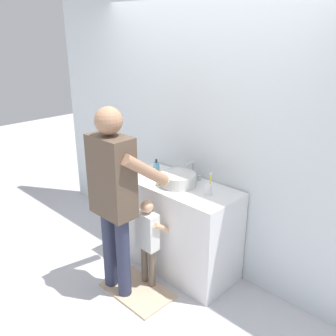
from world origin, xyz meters
TOP-DOWN VIEW (x-y plane):
  - ground_plane at (0.00, 0.00)m, footprint 14.00×14.00m
  - back_wall at (0.00, 0.62)m, footprint 4.40×0.08m
  - vanity_cabinet at (0.00, 0.30)m, footprint 1.16×0.54m
  - sink_basin at (0.00, 0.28)m, footprint 0.33×0.33m
  - faucet at (0.00, 0.49)m, footprint 0.18×0.14m
  - toothbrush_cup at (0.33, 0.31)m, footprint 0.07×0.07m
  - soap_bottle at (-0.32, 0.31)m, footprint 0.06×0.06m
  - bath_mat at (0.00, -0.25)m, footprint 0.64×0.40m
  - child_toddler at (0.00, -0.10)m, footprint 0.27×0.27m
  - adult_parent at (-0.14, -0.34)m, footprint 0.52×0.55m

SIDE VIEW (x-z plane):
  - ground_plane at x=0.00m, z-range 0.00..0.00m
  - bath_mat at x=0.00m, z-range 0.00..0.02m
  - vanity_cabinet at x=0.00m, z-range 0.00..0.89m
  - child_toddler at x=0.00m, z-range 0.08..0.95m
  - toothbrush_cup at x=0.33m, z-range 0.84..1.05m
  - sink_basin at x=0.00m, z-range 0.90..1.01m
  - soap_bottle at x=-0.32m, z-range 0.88..1.04m
  - faucet at x=0.00m, z-range 0.88..1.07m
  - adult_parent at x=-0.14m, z-range 0.17..1.86m
  - back_wall at x=0.00m, z-range 0.00..2.70m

